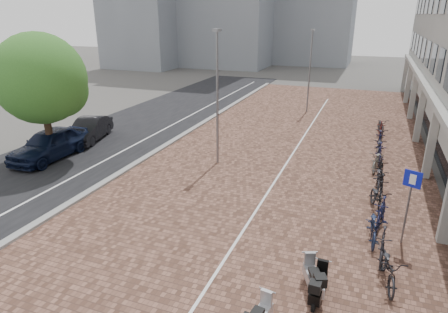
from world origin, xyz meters
TOP-DOWN VIEW (x-y plane):
  - ground at (0.00, 0.00)m, footprint 140.00×140.00m
  - plaza_brick at (2.00, 12.00)m, footprint 14.50×42.00m
  - street_asphalt at (-9.00, 12.00)m, footprint 8.00×50.00m
  - curb at (-5.10, 12.00)m, footprint 0.35×42.00m
  - lane_line at (-7.00, 12.00)m, footprint 0.12×44.00m
  - parking_line at (2.20, 12.00)m, footprint 0.10×30.00m
  - car_navy at (-9.94, 5.67)m, footprint 2.00×4.83m
  - car_dark at (-10.11, 9.08)m, footprint 2.53×4.45m
  - scooter_front at (5.04, -0.20)m, footprint 0.99×1.53m
  - scooter_mid at (5.22, -0.43)m, footprint 0.52×1.45m
  - parking_sign at (7.50, 3.42)m, footprint 0.52×0.27m
  - lamp_near at (-1.23, 8.28)m, footprint 0.12×0.12m
  - lamp_far at (1.21, 21.40)m, footprint 0.12×0.12m
  - street_tree at (-9.58, 5.64)m, footprint 4.56×4.56m
  - bike_row at (6.73, 9.05)m, footprint 1.40×18.15m

SIDE VIEW (x-z plane):
  - ground at x=0.00m, z-range 0.00..0.00m
  - street_asphalt at x=-9.00m, z-range -0.01..0.02m
  - plaza_brick at x=2.00m, z-range -0.01..0.03m
  - lane_line at x=-7.00m, z-range 0.02..0.02m
  - parking_line at x=2.20m, z-range 0.03..0.04m
  - curb at x=-5.10m, z-range 0.00..0.14m
  - scooter_mid at x=5.22m, z-range 0.00..0.98m
  - scooter_front at x=5.04m, z-range 0.00..1.01m
  - bike_row at x=6.73m, z-range 0.00..1.05m
  - car_dark at x=-10.11m, z-range 0.00..1.39m
  - car_navy at x=-9.94m, z-range 0.00..1.64m
  - parking_sign at x=7.50m, z-range 0.49..3.17m
  - lamp_far at x=1.21m, z-range 0.00..6.28m
  - lamp_near at x=-1.23m, z-range 0.00..6.69m
  - street_tree at x=-9.58m, z-range 0.90..7.53m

